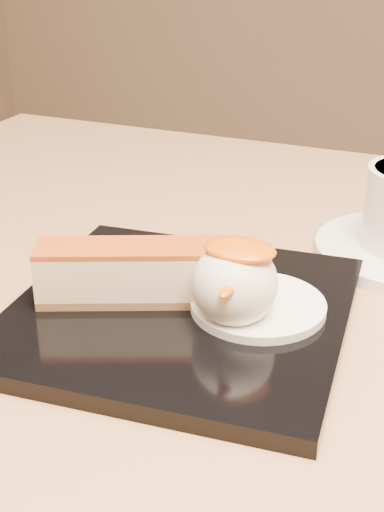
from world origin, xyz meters
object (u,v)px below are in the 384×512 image
at_px(dessert_plate, 180,313).
at_px(ice_cream_scoop, 235,284).
at_px(cheesecake, 130,273).
at_px(table, 160,457).

bearing_deg(dessert_plate, ice_cream_scoop, -7.13).
height_order(dessert_plate, cheesecake, cheesecake).
bearing_deg(cheesecake, dessert_plate, -15.65).
bearing_deg(ice_cream_scoop, dessert_plate, 172.87).
xyz_separation_m(table, cheesecake, (-0.00, -0.04, 0.19)).
relative_size(cheesecake, ice_cream_scoop, 2.31).
bearing_deg(table, ice_cream_scoop, -25.70).
distance_m(cheesecake, ice_cream_scoop, 0.08).
xyz_separation_m(cheesecake, ice_cream_scoop, (0.08, 0.00, 0.01)).
height_order(table, ice_cream_scoop, ice_cream_scoop).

